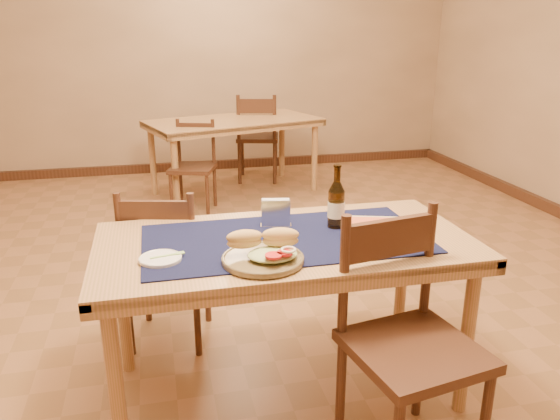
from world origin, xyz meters
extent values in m
cube|color=#8C5F3D|center=(0.00, 0.00, -0.01)|extent=(6.00, 7.00, 0.02)
cube|color=tan|center=(0.00, 3.51, 1.40)|extent=(6.00, 0.02, 2.80)
cylinder|color=#AA7950|center=(-0.72, -1.12, 0.35)|extent=(0.06, 0.06, 0.71)
cylinder|color=#AA7950|center=(0.72, -1.12, 0.35)|extent=(0.06, 0.06, 0.71)
cylinder|color=#AA7950|center=(-0.72, -0.48, 0.35)|extent=(0.06, 0.06, 0.71)
cylinder|color=#AA7950|center=(0.72, -0.48, 0.35)|extent=(0.06, 0.06, 0.71)
cube|color=#AA7950|center=(0.00, -0.80, 0.73)|extent=(1.60, 0.80, 0.04)
cube|color=#0E1334|center=(0.00, -0.80, 0.75)|extent=(1.20, 0.60, 0.01)
cube|color=#3F2416|center=(0.00, 3.47, 0.05)|extent=(6.00, 0.06, 0.10)
cylinder|color=#AA7950|center=(-0.35, 1.90, 0.35)|extent=(0.06, 0.06, 0.71)
cylinder|color=#AA7950|center=(1.07, 2.34, 0.35)|extent=(0.06, 0.06, 0.71)
cylinder|color=#AA7950|center=(-0.55, 2.54, 0.35)|extent=(0.06, 0.06, 0.71)
cylinder|color=#AA7950|center=(0.88, 2.97, 0.35)|extent=(0.06, 0.06, 0.71)
cube|color=#AA7950|center=(0.26, 2.44, 0.73)|extent=(1.82, 1.27, 0.04)
cylinder|color=#3F2416|center=(-0.28, -0.10, 0.22)|extent=(0.03, 0.03, 0.43)
cylinder|color=#3F2416|center=(-0.62, -0.01, 0.22)|extent=(0.03, 0.03, 0.43)
cylinder|color=#3F2416|center=(-0.37, -0.43, 0.22)|extent=(0.03, 0.03, 0.43)
cylinder|color=#3F2416|center=(-0.71, -0.35, 0.22)|extent=(0.03, 0.03, 0.43)
cube|color=#3F2416|center=(-0.49, -0.22, 0.43)|extent=(0.49, 0.49, 0.04)
cube|color=#3F2416|center=(-0.54, -0.40, 0.77)|extent=(0.34, 0.11, 0.13)
cylinder|color=#3F2416|center=(-0.37, -0.44, 0.66)|extent=(0.03, 0.03, 0.44)
cylinder|color=#3F2416|center=(-0.71, -0.36, 0.66)|extent=(0.03, 0.03, 0.44)
cylinder|color=#3F2416|center=(0.14, -1.17, 0.24)|extent=(0.04, 0.04, 0.48)
cylinder|color=#3F2416|center=(0.52, -1.11, 0.24)|extent=(0.04, 0.04, 0.48)
cube|color=#3F2416|center=(0.36, -1.33, 0.48)|extent=(0.52, 0.52, 0.04)
cube|color=#3F2416|center=(0.33, -1.13, 0.85)|extent=(0.38, 0.10, 0.15)
cylinder|color=#3F2416|center=(0.14, -1.16, 0.73)|extent=(0.04, 0.04, 0.49)
cylinder|color=#3F2416|center=(0.52, -1.10, 0.73)|extent=(0.04, 0.04, 0.49)
cylinder|color=#3F2416|center=(-0.40, 1.83, 0.20)|extent=(0.03, 0.03, 0.41)
cylinder|color=#3F2416|center=(-0.09, 1.73, 0.20)|extent=(0.03, 0.03, 0.41)
cylinder|color=#3F2416|center=(-0.30, 2.14, 0.20)|extent=(0.03, 0.03, 0.41)
cylinder|color=#3F2416|center=(0.01, 2.03, 0.20)|extent=(0.03, 0.03, 0.41)
cube|color=#3F2416|center=(-0.20, 1.93, 0.41)|extent=(0.48, 0.48, 0.04)
cube|color=#3F2416|center=(-0.14, 2.09, 0.72)|extent=(0.32, 0.13, 0.13)
cylinder|color=#3F2416|center=(-0.30, 2.14, 0.61)|extent=(0.03, 0.03, 0.42)
cylinder|color=#3F2416|center=(0.01, 2.04, 0.61)|extent=(0.03, 0.03, 0.42)
cylinder|color=#3F2416|center=(0.82, 3.03, 0.24)|extent=(0.04, 0.04, 0.47)
cylinder|color=#3F2416|center=(0.45, 3.12, 0.24)|extent=(0.04, 0.04, 0.47)
cylinder|color=#3F2416|center=(0.73, 2.66, 0.24)|extent=(0.04, 0.04, 0.47)
cylinder|color=#3F2416|center=(0.36, 2.75, 0.24)|extent=(0.04, 0.04, 0.47)
cube|color=#3F2416|center=(0.59, 2.89, 0.47)|extent=(0.53, 0.53, 0.04)
cube|color=#3F2416|center=(0.54, 2.69, 0.84)|extent=(0.37, 0.12, 0.15)
cylinder|color=#3F2416|center=(0.72, 2.65, 0.71)|extent=(0.04, 0.04, 0.48)
cylinder|color=#3F2416|center=(0.36, 2.74, 0.71)|extent=(0.04, 0.04, 0.48)
cylinder|color=brown|center=(-0.14, -1.02, 0.77)|extent=(0.32, 0.32, 0.02)
torus|color=brown|center=(-0.14, -1.02, 0.77)|extent=(0.32, 0.32, 0.01)
ellipsoid|color=#ADC285|center=(-0.11, -1.04, 0.79)|extent=(0.19, 0.15, 0.03)
ellipsoid|color=tan|center=(-0.21, -0.98, 0.84)|extent=(0.14, 0.06, 0.08)
ellipsoid|color=tan|center=(-0.07, -1.00, 0.84)|extent=(0.15, 0.08, 0.08)
cylinder|color=red|center=(-0.12, -1.10, 0.81)|extent=(0.06, 0.06, 0.01)
cylinder|color=red|center=(-0.07, -1.09, 0.81)|extent=(0.06, 0.06, 0.01)
torus|color=white|center=(-0.06, -1.09, 0.82)|extent=(0.06, 0.06, 0.01)
cylinder|color=white|center=(-0.53, -0.91, 0.76)|extent=(0.17, 0.17, 0.01)
torus|color=white|center=(-0.53, -0.91, 0.77)|extent=(0.16, 0.16, 0.01)
cube|color=#9CD273|center=(-0.51, -0.91, 0.77)|extent=(0.10, 0.03, 0.00)
cube|color=#9CD273|center=(-0.45, -0.89, 0.77)|extent=(0.04, 0.03, 0.00)
cylinder|color=#40270B|center=(0.25, -0.72, 0.84)|extent=(0.07, 0.07, 0.17)
cone|color=#40270B|center=(0.25, -0.72, 0.95)|extent=(0.07, 0.07, 0.04)
cylinder|color=#40270B|center=(0.25, -0.72, 1.00)|extent=(0.03, 0.03, 0.07)
cylinder|color=#40270B|center=(0.25, -0.72, 1.04)|extent=(0.04, 0.04, 0.01)
cylinder|color=#F2EBC2|center=(0.25, -0.72, 0.84)|extent=(0.08, 0.08, 0.07)
cube|color=silver|center=(0.00, -0.64, 0.76)|extent=(0.15, 0.08, 0.00)
cube|color=silver|center=(-0.01, -0.66, 0.82)|extent=(0.13, 0.03, 0.12)
cube|color=silver|center=(0.00, -0.62, 0.82)|extent=(0.13, 0.03, 0.12)
cube|color=white|center=(0.00, -0.64, 0.81)|extent=(0.13, 0.06, 0.11)
cube|color=#47B2E3|center=(-0.01, -0.65, 0.83)|extent=(0.09, 0.02, 0.04)
cube|color=beige|center=(0.45, -0.73, 0.76)|extent=(0.34, 0.29, 0.00)
cube|color=#D15A36|center=(0.45, -0.73, 0.76)|extent=(0.29, 0.24, 0.00)
camera|label=1|loc=(-0.52, -2.91, 1.61)|focal=35.00mm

